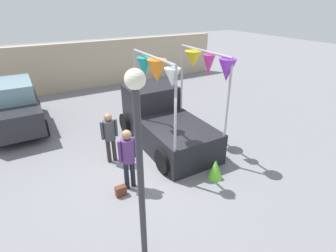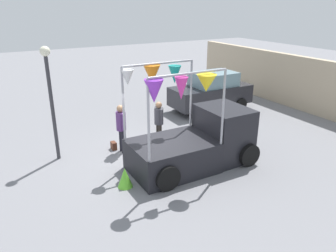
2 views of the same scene
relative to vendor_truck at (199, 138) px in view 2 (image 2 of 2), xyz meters
name	(u,v)px [view 2 (image 2 of 2)]	position (x,y,z in m)	size (l,w,h in m)	color
ground_plane	(145,157)	(-1.29, -1.37, -0.90)	(60.00, 60.00, 0.00)	slate
vendor_truck	(199,138)	(0.00, 0.00, 0.00)	(2.48, 4.06, 3.33)	black
parked_car	(211,91)	(-4.54, 3.82, 0.04)	(1.88, 4.00, 1.88)	#26262B
person_customer	(121,124)	(-2.09, -1.87, 0.16)	(0.53, 0.34, 1.76)	black
person_vendor	(159,119)	(-2.10, -0.37, 0.10)	(0.53, 0.34, 1.66)	#2D2823
handbag	(114,146)	(-2.44, -2.07, -0.76)	(0.28, 0.16, 0.28)	#592D1E
street_lamp	(50,88)	(-2.65, -4.00, 1.59)	(0.32, 0.32, 3.81)	#333338
brick_boundary_wall	(324,89)	(-1.29, 7.83, 0.40)	(18.00, 0.36, 2.60)	tan
folded_kite_bundle_lime	(125,178)	(0.20, -2.70, -0.60)	(0.44, 0.44, 0.60)	#66CC33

